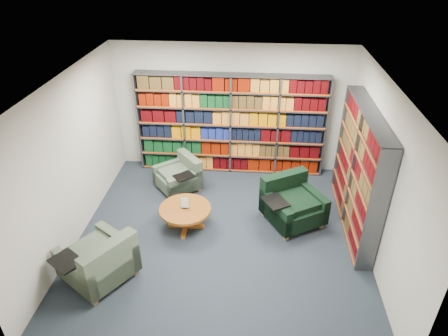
# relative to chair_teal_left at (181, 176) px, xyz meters

# --- Properties ---
(room_shell) EXTENTS (5.02, 5.02, 2.82)m
(room_shell) POSITION_rel_chair_teal_left_xyz_m (0.98, -1.48, 1.12)
(room_shell) COLOR black
(room_shell) RESTS_ON ground
(bookshelf_back) EXTENTS (4.00, 0.28, 2.20)m
(bookshelf_back) POSITION_rel_chair_teal_left_xyz_m (0.98, 0.86, 0.81)
(bookshelf_back) COLOR #47494F
(bookshelf_back) RESTS_ON ground
(bookshelf_right) EXTENTS (0.28, 2.50, 2.20)m
(bookshelf_right) POSITION_rel_chair_teal_left_xyz_m (3.32, -0.88, 0.81)
(bookshelf_right) COLOR #47494F
(bookshelf_right) RESTS_ON ground
(chair_teal_left) EXTENTS (1.09, 1.09, 0.70)m
(chair_teal_left) POSITION_rel_chair_teal_left_xyz_m (0.00, 0.00, 0.00)
(chair_teal_left) COLOR #0B2532
(chair_teal_left) RESTS_ON ground
(chair_green_right) EXTENTS (1.27, 1.27, 0.84)m
(chair_green_right) POSITION_rel_chair_teal_left_xyz_m (2.21, -0.87, 0.06)
(chair_green_right) COLOR black
(chair_green_right) RESTS_ON ground
(chair_teal_front) EXTENTS (1.29, 1.29, 0.85)m
(chair_teal_front) POSITION_rel_chair_teal_left_xyz_m (-0.75, -2.66, 0.06)
(chair_teal_front) COLOR #0B2532
(chair_teal_front) RESTS_ON ground
(coffee_table) EXTENTS (0.93, 0.93, 0.65)m
(coffee_table) POSITION_rel_chair_teal_left_xyz_m (0.31, -1.30, 0.06)
(coffee_table) COLOR #9B3F1D
(coffee_table) RESTS_ON ground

